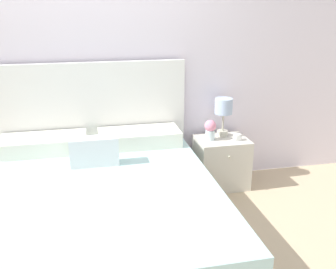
{
  "coord_description": "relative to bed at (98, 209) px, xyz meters",
  "views": [
    {
      "loc": [
        -0.04,
        -3.7,
        1.8
      ],
      "look_at": [
        0.63,
        -0.59,
        0.72
      ],
      "focal_mm": 42.0,
      "sensor_mm": 36.0,
      "label": 1
    }
  ],
  "objects": [
    {
      "name": "nightstand",
      "position": [
        1.26,
        0.76,
        -0.04
      ],
      "size": [
        0.5,
        0.43,
        0.5
      ],
      "color": "silver",
      "rests_on": "ground_plane"
    },
    {
      "name": "wall_back",
      "position": [
        0.0,
        1.05,
        1.01
      ],
      "size": [
        8.0,
        0.06,
        2.6
      ],
      "color": "white",
      "rests_on": "ground_plane"
    },
    {
      "name": "ground_plane",
      "position": [
        0.0,
        0.98,
        -0.29
      ],
      "size": [
        12.0,
        12.0,
        0.0
      ],
      "primitive_type": "plane",
      "color": "#CCB28E"
    },
    {
      "name": "bed",
      "position": [
        0.0,
        0.0,
        0.0
      ],
      "size": [
        1.82,
        2.13,
        1.27
      ],
      "color": "beige",
      "rests_on": "ground_plane"
    },
    {
      "name": "table_lamp",
      "position": [
        1.3,
        0.85,
        0.49
      ],
      "size": [
        0.18,
        0.18,
        0.39
      ],
      "color": "beige",
      "rests_on": "nightstand"
    },
    {
      "name": "alarm_clock",
      "position": [
        1.39,
        0.69,
        0.24
      ],
      "size": [
        0.06,
        0.06,
        0.06
      ],
      "color": "white",
      "rests_on": "nightstand"
    },
    {
      "name": "flower_vase",
      "position": [
        1.13,
        0.75,
        0.32
      ],
      "size": [
        0.11,
        0.11,
        0.2
      ],
      "color": "silver",
      "rests_on": "nightstand"
    }
  ]
}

